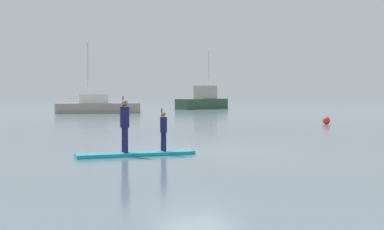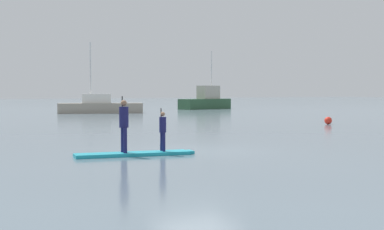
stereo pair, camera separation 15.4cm
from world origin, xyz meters
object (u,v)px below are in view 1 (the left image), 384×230
at_px(paddler_child_solo, 163,129).
at_px(fishing_boat_green_midground, 97,106).
at_px(paddler_adult, 125,123).
at_px(motor_boat_small_navy, 203,101).
at_px(paddleboard_near, 136,154).
at_px(mooring_buoy_near, 326,120).

relative_size(paddler_child_solo, fishing_boat_green_midground, 0.18).
bearing_deg(fishing_boat_green_midground, paddler_adult, -107.70).
bearing_deg(fishing_boat_green_midground, motor_boat_small_navy, 21.90).
xyz_separation_m(fishing_boat_green_midground, motor_boat_small_navy, (13.40, 5.39, 0.26)).
bearing_deg(paddler_child_solo, paddleboard_near, 172.24).
distance_m(paddleboard_near, paddler_adult, 0.98).
xyz_separation_m(paddleboard_near, paddler_adult, (-0.32, 0.06, 0.92)).
bearing_deg(paddler_child_solo, fishing_boat_green_midground, 74.37).
height_order(fishing_boat_green_midground, motor_boat_small_navy, motor_boat_small_navy).
bearing_deg(motor_boat_small_navy, paddler_child_solo, -121.32).
height_order(paddler_child_solo, mooring_buoy_near, paddler_child_solo).
relative_size(paddleboard_near, paddler_adult, 2.18).
bearing_deg(paddler_adult, motor_boat_small_navy, 57.24).
xyz_separation_m(paddler_adult, motor_boat_small_navy, (23.17, 36.01, -0.12)).
distance_m(motor_boat_small_navy, mooring_buoy_near, 27.85).
distance_m(paddler_child_solo, mooring_buoy_near, 17.41).
distance_m(paddler_child_solo, fishing_boat_green_midground, 31.98).
xyz_separation_m(paddler_adult, paddler_child_solo, (1.16, -0.17, -0.21)).
bearing_deg(paddler_adult, paddleboard_near, -9.78).
height_order(paddleboard_near, motor_boat_small_navy, motor_boat_small_navy).
height_order(paddleboard_near, paddler_child_solo, paddler_child_solo).
bearing_deg(mooring_buoy_near, motor_boat_small_navy, 74.76).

